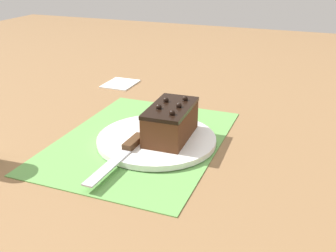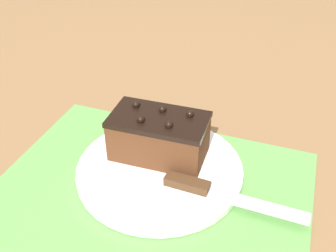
# 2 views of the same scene
# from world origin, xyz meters

# --- Properties ---
(ground_plane) EXTENTS (3.00, 3.00, 0.00)m
(ground_plane) POSITION_xyz_m (0.00, 0.00, 0.00)
(ground_plane) COLOR olive
(placemat_woven) EXTENTS (0.46, 0.34, 0.00)m
(placemat_woven) POSITION_xyz_m (0.00, 0.00, 0.00)
(placemat_woven) COLOR #609E4C
(placemat_woven) RESTS_ON ground_plane
(cake_plate) EXTENTS (0.26, 0.26, 0.01)m
(cake_plate) POSITION_xyz_m (0.00, 0.04, 0.01)
(cake_plate) COLOR white
(cake_plate) RESTS_ON placemat_woven
(chocolate_cake) EXTENTS (0.15, 0.09, 0.08)m
(chocolate_cake) POSITION_xyz_m (-0.01, 0.07, 0.05)
(chocolate_cake) COLOR #512D19
(chocolate_cake) RESTS_ON cake_plate
(serving_knife) EXTENTS (0.21, 0.03, 0.01)m
(serving_knife) POSITION_xyz_m (0.09, 0.01, 0.02)
(serving_knife) COLOR #472D19
(serving_knife) RESTS_ON cake_plate
(folded_napkin) EXTENTS (0.11, 0.09, 0.01)m
(folded_napkin) POSITION_xyz_m (-0.34, -0.23, 0.00)
(folded_napkin) COLOR white
(folded_napkin) RESTS_ON ground_plane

